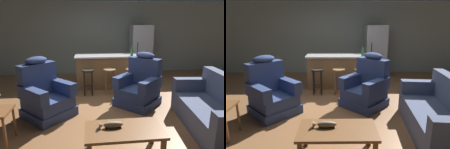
% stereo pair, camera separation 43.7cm
% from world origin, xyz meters
% --- Properties ---
extents(ground_plane, '(12.00, 12.00, 0.00)m').
position_xyz_m(ground_plane, '(0.00, 0.00, 0.00)').
color(ground_plane, brown).
extents(back_wall, '(12.00, 0.05, 2.60)m').
position_xyz_m(back_wall, '(0.00, 3.12, 1.30)').
color(back_wall, '#939E93').
rests_on(back_wall, ground_plane).
extents(coffee_table, '(1.10, 0.60, 0.42)m').
position_xyz_m(coffee_table, '(-0.04, -1.83, 0.36)').
color(coffee_table, brown).
rests_on(coffee_table, ground_plane).
extents(fish_figurine, '(0.34, 0.10, 0.10)m').
position_xyz_m(fish_figurine, '(-0.23, -1.78, 0.46)').
color(fish_figurine, '#4C3823').
rests_on(fish_figurine, coffee_table).
extents(couch, '(1.04, 1.98, 0.94)m').
position_xyz_m(couch, '(1.69, -1.28, 0.34)').
color(couch, '#4C5675').
rests_on(couch, ground_plane).
extents(recliner_near_lamp, '(1.19, 1.19, 1.20)m').
position_xyz_m(recliner_near_lamp, '(-1.41, -0.37, 0.42)').
color(recliner_near_lamp, navy).
rests_on(recliner_near_lamp, ground_plane).
extents(recliner_near_island, '(1.19, 1.19, 1.20)m').
position_xyz_m(recliner_near_island, '(0.63, -0.02, 0.42)').
color(recliner_near_island, navy).
rests_on(recliner_near_island, ground_plane).
extents(kitchen_island, '(1.80, 0.70, 0.95)m').
position_xyz_m(kitchen_island, '(0.00, 1.35, 0.48)').
color(kitchen_island, olive).
rests_on(kitchen_island, ground_plane).
extents(bar_stool_left, '(0.32, 0.32, 0.68)m').
position_xyz_m(bar_stool_left, '(-0.54, 0.72, 0.47)').
color(bar_stool_left, black).
rests_on(bar_stool_left, ground_plane).
extents(bar_stool_middle, '(0.32, 0.32, 0.68)m').
position_xyz_m(bar_stool_middle, '(0.02, 0.72, 0.47)').
color(bar_stool_middle, olive).
rests_on(bar_stool_middle, ground_plane).
extents(bar_stool_right, '(0.32, 0.32, 0.68)m').
position_xyz_m(bar_stool_right, '(0.58, 0.72, 0.47)').
color(bar_stool_right, olive).
rests_on(bar_stool_right, ground_plane).
extents(refrigerator, '(0.70, 0.69, 1.76)m').
position_xyz_m(refrigerator, '(1.31, 2.55, 0.88)').
color(refrigerator, '#B7B7BC').
rests_on(refrigerator, ground_plane).
extents(bottle_tall_green, '(0.08, 0.08, 0.29)m').
position_xyz_m(bottle_tall_green, '(0.69, 1.12, 1.06)').
color(bottle_tall_green, '#2D6B38').
rests_on(bottle_tall_green, kitchen_island).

